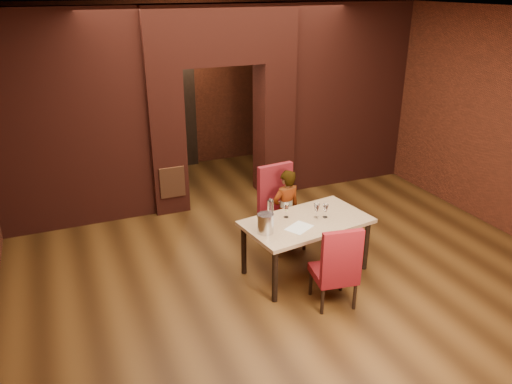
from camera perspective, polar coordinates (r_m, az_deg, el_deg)
floor at (r=7.09m, az=1.65°, el=-6.65°), size 8.00×8.00×0.00m
ceiling at (r=6.18m, az=2.01°, el=20.13°), size 7.00×8.00×0.04m
wall_back at (r=10.13m, az=-7.81°, el=11.90°), size 7.00×0.04×3.20m
wall_right at (r=8.48m, az=24.10°, el=8.00°), size 0.04×8.00×3.20m
pillar_left at (r=8.13m, az=-10.31°, el=5.74°), size 0.55×0.55×2.30m
pillar_right at (r=8.71m, az=2.02°, el=7.25°), size 0.55×0.55×2.30m
lintel at (r=8.07m, az=-4.26°, el=17.53°), size 2.45×0.55×0.90m
wing_wall_left at (r=7.84m, az=-20.70°, el=7.43°), size 2.28×0.35×3.20m
wing_wall_right at (r=9.27m, az=10.16°, el=10.74°), size 2.28×0.35×3.20m
vent_panel at (r=8.05m, az=-9.53°, el=1.10°), size 0.40×0.03×0.50m
rear_door at (r=10.09m, az=-9.76°, el=8.54°), size 0.90×0.08×2.10m
rear_door_frame at (r=10.06m, az=-9.70°, el=8.49°), size 1.02×0.04×2.22m
dining_table at (r=6.47m, az=5.68°, el=-6.15°), size 1.68×1.10×0.74m
chair_far at (r=6.93m, az=3.11°, el=-1.96°), size 0.59×0.59×1.17m
chair_near at (r=5.84m, az=8.90°, el=-8.10°), size 0.54×0.54×1.03m
person_seated at (r=6.89m, az=3.43°, el=-2.10°), size 0.46×0.34×1.18m
wine_glass_a at (r=6.32m, az=3.49°, el=-2.14°), size 0.07×0.07×0.18m
wine_glass_b at (r=6.34m, az=6.94°, el=-2.13°), size 0.08×0.08×0.19m
wine_glass_c at (r=6.36m, az=7.95°, el=-2.14°), size 0.07×0.07×0.18m
tasting_sheet at (r=6.10m, az=4.96°, el=-4.09°), size 0.39×0.36×0.00m
wine_bucket at (r=5.92m, az=1.09°, el=-3.61°), size 0.20×0.20×0.24m
water_bottle at (r=6.13m, az=1.66°, el=-2.20°), size 0.08×0.08×0.32m
potted_plant at (r=7.55m, az=8.53°, el=-3.07°), size 0.46×0.42×0.45m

